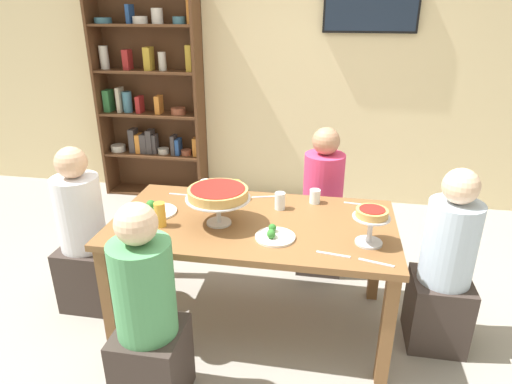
% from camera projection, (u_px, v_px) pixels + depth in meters
% --- Properties ---
extents(ground_plane, '(12.00, 12.00, 0.00)m').
position_uv_depth(ground_plane, '(253.00, 319.00, 3.00)').
color(ground_plane, gray).
extents(rear_partition, '(8.00, 0.12, 2.80)m').
position_uv_depth(rear_partition, '(293.00, 65.00, 4.45)').
color(rear_partition, beige).
rests_on(rear_partition, ground_plane).
extents(dining_table, '(1.72, 0.91, 0.74)m').
position_uv_depth(dining_table, '(253.00, 233.00, 2.74)').
color(dining_table, brown).
rests_on(dining_table, ground_plane).
extents(bookshelf, '(1.10, 0.30, 2.21)m').
position_uv_depth(bookshelf, '(150.00, 93.00, 4.63)').
color(bookshelf, '#4C2D19').
rests_on(bookshelf, ground_plane).
extents(television, '(0.86, 0.05, 0.48)m').
position_uv_depth(television, '(371.00, 5.00, 4.03)').
color(television, black).
extents(diner_head_west, '(0.34, 0.34, 1.15)m').
position_uv_depth(diner_head_west, '(84.00, 241.00, 2.98)').
color(diner_head_west, '#382D28').
rests_on(diner_head_west, ground_plane).
extents(diner_head_east, '(0.34, 0.34, 1.15)m').
position_uv_depth(diner_head_east, '(444.00, 274.00, 2.62)').
color(diner_head_east, '#382D28').
rests_on(diner_head_east, ground_plane).
extents(diner_near_left, '(0.34, 0.34, 1.15)m').
position_uv_depth(diner_near_left, '(148.00, 324.00, 2.21)').
color(diner_near_left, '#382D28').
rests_on(diner_near_left, ground_plane).
extents(diner_far_right, '(0.34, 0.34, 1.15)m').
position_uv_depth(diner_far_right, '(322.00, 211.00, 3.42)').
color(diner_far_right, '#382D28').
rests_on(diner_far_right, ground_plane).
extents(deep_dish_pizza_stand, '(0.39, 0.39, 0.23)m').
position_uv_depth(deep_dish_pizza_stand, '(218.00, 195.00, 2.61)').
color(deep_dish_pizza_stand, silver).
rests_on(deep_dish_pizza_stand, dining_table).
extents(personal_pizza_stand, '(0.20, 0.20, 0.21)m').
position_uv_depth(personal_pizza_stand, '(371.00, 219.00, 2.40)').
color(personal_pizza_stand, silver).
rests_on(personal_pizza_stand, dining_table).
extents(salad_plate_near_diner, '(0.25, 0.25, 0.07)m').
position_uv_depth(salad_plate_near_diner, '(156.00, 210.00, 2.81)').
color(salad_plate_near_diner, white).
rests_on(salad_plate_near_diner, dining_table).
extents(salad_plate_far_diner, '(0.23, 0.23, 0.06)m').
position_uv_depth(salad_plate_far_diner, '(136.00, 242.00, 2.44)').
color(salad_plate_far_diner, white).
rests_on(salad_plate_far_diner, dining_table).
extents(salad_plate_spare, '(0.23, 0.23, 0.06)m').
position_uv_depth(salad_plate_spare, '(274.00, 235.00, 2.50)').
color(salad_plate_spare, white).
rests_on(salad_plate_spare, dining_table).
extents(beer_glass_amber_tall, '(0.07, 0.07, 0.13)m').
position_uv_depth(beer_glass_amber_tall, '(235.00, 190.00, 2.98)').
color(beer_glass_amber_tall, gold).
rests_on(beer_glass_amber_tall, dining_table).
extents(beer_glass_amber_short, '(0.07, 0.07, 0.15)m').
position_uv_depth(beer_glass_amber_short, '(160.00, 215.00, 2.62)').
color(beer_glass_amber_short, gold).
rests_on(beer_glass_amber_short, dining_table).
extents(water_glass_clear_near, '(0.07, 0.07, 0.09)m').
position_uv_depth(water_glass_clear_near, '(315.00, 196.00, 2.94)').
color(water_glass_clear_near, white).
rests_on(water_glass_clear_near, dining_table).
extents(water_glass_clear_far, '(0.07, 0.07, 0.11)m').
position_uv_depth(water_glass_clear_far, '(280.00, 201.00, 2.85)').
color(water_glass_clear_far, white).
rests_on(water_glass_clear_far, dining_table).
extents(water_glass_clear_spare, '(0.08, 0.08, 0.11)m').
position_uv_depth(water_glass_clear_spare, '(206.00, 188.00, 3.06)').
color(water_glass_clear_spare, white).
rests_on(water_glass_clear_spare, dining_table).
extents(cutlery_fork_near, '(0.18, 0.04, 0.00)m').
position_uv_depth(cutlery_fork_near, '(358.00, 204.00, 2.93)').
color(cutlery_fork_near, silver).
rests_on(cutlery_fork_near, dining_table).
extents(cutlery_knife_near, '(0.18, 0.06, 0.00)m').
position_uv_depth(cutlery_knife_near, '(376.00, 263.00, 2.27)').
color(cutlery_knife_near, silver).
rests_on(cutlery_knife_near, dining_table).
extents(cutlery_fork_far, '(0.18, 0.02, 0.00)m').
position_uv_depth(cutlery_fork_far, '(182.00, 195.00, 3.08)').
color(cutlery_fork_far, silver).
rests_on(cutlery_fork_far, dining_table).
extents(cutlery_knife_far, '(0.18, 0.04, 0.00)m').
position_uv_depth(cutlery_knife_far, '(333.00, 254.00, 2.34)').
color(cutlery_knife_far, silver).
rests_on(cutlery_knife_far, dining_table).
extents(cutlery_spare_fork, '(0.18, 0.07, 0.00)m').
position_uv_depth(cutlery_spare_fork, '(265.00, 197.00, 3.04)').
color(cutlery_spare_fork, silver).
rests_on(cutlery_spare_fork, dining_table).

